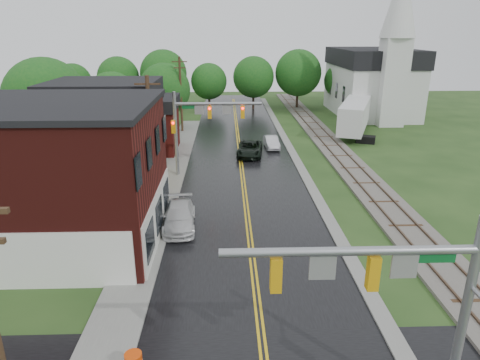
{
  "coord_description": "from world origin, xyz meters",
  "views": [
    {
      "loc": [
        -1.36,
        -8.32,
        11.94
      ],
      "look_at": [
        -0.57,
        15.66,
        3.5
      ],
      "focal_mm": 32.0,
      "sensor_mm": 36.0,
      "label": 1
    }
  ],
  "objects_px": {
    "traffic_signal_near": "(397,289)",
    "traffic_signal_far": "(201,119)",
    "tree_left_b": "(48,101)",
    "semi_trailer": "(355,114)",
    "utility_pole_b": "(151,136)",
    "utility_pole_c": "(181,93)",
    "tree_left_c": "(114,101)",
    "sedan_silver": "(271,142)",
    "suv_dark": "(250,149)",
    "brick_building": "(31,175)",
    "church": "(375,75)",
    "tree_left_e": "(166,90)",
    "pickup_white": "(179,217)"
  },
  "relations": [
    {
      "from": "utility_pole_c",
      "to": "suv_dark",
      "type": "bearing_deg",
      "value": -54.88
    },
    {
      "from": "tree_left_b",
      "to": "pickup_white",
      "type": "height_order",
      "value": "tree_left_b"
    },
    {
      "from": "tree_left_b",
      "to": "sedan_silver",
      "type": "distance_m",
      "value": 22.22
    },
    {
      "from": "suv_dark",
      "to": "semi_trailer",
      "type": "height_order",
      "value": "semi_trailer"
    },
    {
      "from": "utility_pole_b",
      "to": "church",
      "type": "bearing_deg",
      "value": 49.82
    },
    {
      "from": "utility_pole_c",
      "to": "tree_left_b",
      "type": "bearing_deg",
      "value": -132.39
    },
    {
      "from": "utility_pole_b",
      "to": "utility_pole_c",
      "type": "bearing_deg",
      "value": 90.0
    },
    {
      "from": "brick_building",
      "to": "traffic_signal_far",
      "type": "distance_m",
      "value": 15.03
    },
    {
      "from": "traffic_signal_near",
      "to": "utility_pole_b",
      "type": "height_order",
      "value": "utility_pole_b"
    },
    {
      "from": "semi_trailer",
      "to": "pickup_white",
      "type": "bearing_deg",
      "value": -125.98
    },
    {
      "from": "tree_left_c",
      "to": "sedan_silver",
      "type": "xyz_separation_m",
      "value": [
        17.28,
        -4.12,
        -3.89
      ]
    },
    {
      "from": "utility_pole_c",
      "to": "pickup_white",
      "type": "xyz_separation_m",
      "value": [
        2.39,
        -27.34,
        -4.01
      ]
    },
    {
      "from": "utility_pole_c",
      "to": "tree_left_e",
      "type": "bearing_deg",
      "value": 137.16
    },
    {
      "from": "pickup_white",
      "to": "semi_trailer",
      "type": "height_order",
      "value": "semi_trailer"
    },
    {
      "from": "utility_pole_b",
      "to": "tree_left_b",
      "type": "xyz_separation_m",
      "value": [
        -11.05,
        9.9,
        1.0
      ]
    },
    {
      "from": "tree_left_b",
      "to": "utility_pole_b",
      "type": "bearing_deg",
      "value": -41.86
    },
    {
      "from": "traffic_signal_near",
      "to": "semi_trailer",
      "type": "height_order",
      "value": "traffic_signal_near"
    },
    {
      "from": "traffic_signal_near",
      "to": "semi_trailer",
      "type": "distance_m",
      "value": 41.77
    },
    {
      "from": "semi_trailer",
      "to": "tree_left_c",
      "type": "bearing_deg",
      "value": -175.13
    },
    {
      "from": "utility_pole_b",
      "to": "pickup_white",
      "type": "bearing_deg",
      "value": -65.91
    },
    {
      "from": "tree_left_c",
      "to": "tree_left_e",
      "type": "height_order",
      "value": "tree_left_e"
    },
    {
      "from": "tree_left_c",
      "to": "traffic_signal_far",
      "type": "bearing_deg",
      "value": -51.18
    },
    {
      "from": "church",
      "to": "utility_pole_b",
      "type": "bearing_deg",
      "value": -130.18
    },
    {
      "from": "tree_left_c",
      "to": "semi_trailer",
      "type": "xyz_separation_m",
      "value": [
        28.03,
        2.39,
        -2.18
      ]
    },
    {
      "from": "traffic_signal_far",
      "to": "pickup_white",
      "type": "bearing_deg",
      "value": -95.23
    },
    {
      "from": "tree_left_b",
      "to": "semi_trailer",
      "type": "relative_size",
      "value": 0.77
    },
    {
      "from": "brick_building",
      "to": "utility_pole_c",
      "type": "relative_size",
      "value": 1.59
    },
    {
      "from": "tree_left_e",
      "to": "church",
      "type": "bearing_deg",
      "value": 15.2
    },
    {
      "from": "traffic_signal_near",
      "to": "tree_left_c",
      "type": "xyz_separation_m",
      "value": [
        -17.32,
        37.9,
        -0.46
      ]
    },
    {
      "from": "church",
      "to": "utility_pole_c",
      "type": "bearing_deg",
      "value": -160.03
    },
    {
      "from": "brick_building",
      "to": "utility_pole_c",
      "type": "bearing_deg",
      "value": 78.91
    },
    {
      "from": "church",
      "to": "sedan_silver",
      "type": "xyz_separation_m",
      "value": [
        -16.57,
        -17.96,
        -5.21
      ]
    },
    {
      "from": "tree_left_b",
      "to": "tree_left_e",
      "type": "bearing_deg",
      "value": 57.26
    },
    {
      "from": "brick_building",
      "to": "tree_left_b",
      "type": "distance_m",
      "value": 17.8
    },
    {
      "from": "tree_left_b",
      "to": "suv_dark",
      "type": "distance_m",
      "value": 19.5
    },
    {
      "from": "sedan_silver",
      "to": "pickup_white",
      "type": "distance_m",
      "value": 20.66
    },
    {
      "from": "tree_left_b",
      "to": "suv_dark",
      "type": "height_order",
      "value": "tree_left_b"
    },
    {
      "from": "church",
      "to": "traffic_signal_far",
      "type": "relative_size",
      "value": 2.72
    },
    {
      "from": "sedan_silver",
      "to": "suv_dark",
      "type": "bearing_deg",
      "value": -134.9
    },
    {
      "from": "church",
      "to": "tree_left_b",
      "type": "height_order",
      "value": "church"
    },
    {
      "from": "traffic_signal_near",
      "to": "tree_left_c",
      "type": "relative_size",
      "value": 0.96
    },
    {
      "from": "traffic_signal_near",
      "to": "traffic_signal_far",
      "type": "distance_m",
      "value": 25.94
    },
    {
      "from": "tree_left_b",
      "to": "church",
      "type": "bearing_deg",
      "value": 29.99
    },
    {
      "from": "traffic_signal_near",
      "to": "tree_left_e",
      "type": "bearing_deg",
      "value": 105.68
    },
    {
      "from": "brick_building",
      "to": "tree_left_e",
      "type": "xyz_separation_m",
      "value": [
        3.64,
        30.9,
        0.66
      ]
    },
    {
      "from": "traffic_signal_far",
      "to": "utility_pole_b",
      "type": "xyz_separation_m",
      "value": [
        -3.33,
        -5.0,
        -0.25
      ]
    },
    {
      "from": "tree_left_e",
      "to": "sedan_silver",
      "type": "height_order",
      "value": "tree_left_e"
    },
    {
      "from": "church",
      "to": "tree_left_b",
      "type": "distance_m",
      "value": 43.7
    },
    {
      "from": "utility_pole_b",
      "to": "tree_left_e",
      "type": "relative_size",
      "value": 1.1
    },
    {
      "from": "traffic_signal_near",
      "to": "suv_dark",
      "type": "bearing_deg",
      "value": 94.63
    }
  ]
}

